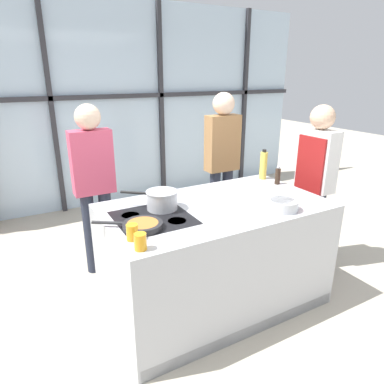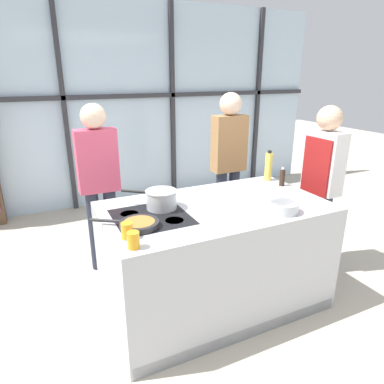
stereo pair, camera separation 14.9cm
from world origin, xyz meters
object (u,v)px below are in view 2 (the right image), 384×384
spectator_far_left (99,177)px  white_plate (268,198)px  chef (321,179)px  pepper_grinder (282,177)px  juice_glass_far (127,231)px  juice_glass_near (133,240)px  frying_pan (138,224)px  saucepan (161,199)px  mixing_bowl (283,206)px  oil_bottle (268,166)px  spectator_center_left (229,158)px

spectator_far_left → white_plate: (1.15, -1.04, -0.04)m
chef → pepper_grinder: chef is taller
juice_glass_far → juice_glass_near: bearing=-90.0°
frying_pan → saucepan: 0.36m
juice_glass_near → juice_glass_far: (0.00, 0.14, 0.00)m
saucepan → mixing_bowl: bearing=-30.0°
spectator_far_left → saucepan: spectator_far_left is taller
frying_pan → mixing_bowl: mixing_bowl is taller
chef → oil_bottle: 0.50m
frying_pan → saucepan: (0.25, 0.25, 0.05)m
chef → juice_glass_far: chef is taller
mixing_bowl → pepper_grinder: bearing=51.4°
white_plate → juice_glass_far: bearing=-171.3°
white_plate → pepper_grinder: bearing=35.9°
pepper_grinder → juice_glass_near: 1.64m
spectator_far_left → juice_glass_far: (-0.06, -1.23, 0.00)m
chef → frying_pan: size_ratio=3.74×
frying_pan → juice_glass_far: 0.17m
frying_pan → juice_glass_near: 0.29m
spectator_center_left → white_plate: spectator_center_left is taller
spectator_far_left → saucepan: size_ratio=4.27×
spectator_center_left → juice_glass_near: 2.00m
mixing_bowl → oil_bottle: 0.79m
spectator_far_left → mixing_bowl: (1.08, -1.30, -0.01)m
chef → white_plate: 0.74m
spectator_center_left → oil_bottle: size_ratio=5.82×
frying_pan → mixing_bowl: 1.05m
spectator_center_left → oil_bottle: (0.06, -0.61, 0.05)m
chef → mixing_bowl: 0.89m
spectator_center_left → juice_glass_near: size_ratio=16.47×
spectator_far_left → pepper_grinder: size_ratio=9.36×
chef → saucepan: (-1.57, 0.03, 0.04)m
white_plate → juice_glass_near: size_ratio=2.50×
spectator_far_left → pepper_grinder: bearing=151.3°
mixing_bowl → oil_bottle: oil_bottle is taller
oil_bottle → pepper_grinder: size_ratio=1.67×
spectator_center_left → oil_bottle: 0.62m
white_plate → oil_bottle: bearing=53.6°
spectator_far_left → pepper_grinder: 1.68m
chef → juice_glass_near: size_ratio=15.70×
juice_glass_near → chef: bearing=14.0°
oil_bottle → juice_glass_near: 1.70m
spectator_far_left → oil_bottle: (1.46, -0.61, 0.09)m
saucepan → pepper_grinder: pepper_grinder is taller
saucepan → juice_glass_near: (-0.36, -0.52, -0.02)m
spectator_center_left → frying_pan: bearing=39.0°
chef → pepper_grinder: 0.40m
mixing_bowl → spectator_far_left: bearing=129.7°
chef → spectator_center_left: (-0.47, 0.89, 0.06)m
chef → frying_pan: bearing=96.7°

